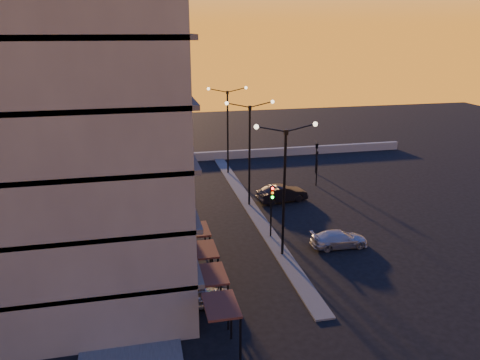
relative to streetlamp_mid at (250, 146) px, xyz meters
name	(u,v)px	position (x,y,z in m)	size (l,w,h in m)	color
ground	(282,255)	(0.00, -10.00, -5.59)	(120.00, 120.00, 0.00)	black
sidewalk_west	(131,244)	(-10.50, -6.00, -5.53)	(5.00, 40.00, 0.12)	#454643
median	(249,205)	(0.00, 0.00, -5.53)	(1.20, 36.00, 0.12)	#454643
parapet	(235,154)	(2.00, 16.00, -5.09)	(44.00, 0.50, 1.00)	gray
building	(53,92)	(-14.00, -9.97, 6.32)	(14.35, 17.08, 25.00)	#69635C
streetlamp_near	(284,180)	(0.00, -10.00, 0.00)	(4.32, 0.32, 9.51)	black
streetlamp_mid	(250,146)	(0.00, 0.00, 0.00)	(4.32, 0.32, 9.51)	black
streetlamp_far	(228,124)	(0.00, 10.00, 0.00)	(4.32, 0.32, 9.51)	black
traffic_light_main	(272,203)	(0.00, -7.13, -2.70)	(0.28, 0.44, 4.25)	black
signal_east_a	(317,167)	(8.00, 4.00, -3.66)	(0.13, 0.16, 3.60)	black
signal_east_b	(317,146)	(9.50, 8.00, -2.49)	(0.42, 1.99, 3.60)	black
car_hatchback	(201,296)	(-6.50, -15.01, -4.95)	(1.52, 3.79, 1.29)	#ACB0B4
car_sedan	(282,194)	(3.22, 0.35, -4.82)	(1.64, 4.69, 1.55)	black
car_wagon	(339,239)	(4.50, -9.58, -4.98)	(1.71, 4.21, 1.22)	#A3A5AA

